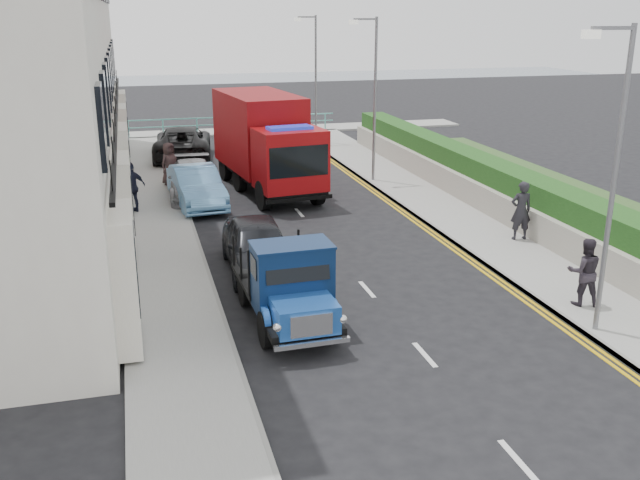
{
  "coord_description": "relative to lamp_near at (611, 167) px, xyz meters",
  "views": [
    {
      "loc": [
        -5.89,
        -15.09,
        7.24
      ],
      "look_at": [
        -1.22,
        2.39,
        1.4
      ],
      "focal_mm": 40.0,
      "sensor_mm": 36.0,
      "label": 1
    }
  ],
  "objects": [
    {
      "name": "ground",
      "position": [
        -4.18,
        2.0,
        -4.0
      ],
      "size": [
        120.0,
        120.0,
        0.0
      ],
      "primitive_type": "plane",
      "color": "black",
      "rests_on": "ground"
    },
    {
      "name": "pavement_west",
      "position": [
        -9.38,
        11.0,
        -3.94
      ],
      "size": [
        2.4,
        38.0,
        0.12
      ],
      "primitive_type": "cube",
      "color": "gray",
      "rests_on": "ground"
    },
    {
      "name": "pavement_east",
      "position": [
        1.12,
        11.0,
        -3.94
      ],
      "size": [
        2.6,
        38.0,
        0.12
      ],
      "primitive_type": "cube",
      "color": "gray",
      "rests_on": "ground"
    },
    {
      "name": "promenade",
      "position": [
        -4.18,
        31.0,
        -3.94
      ],
      "size": [
        30.0,
        2.5,
        0.12
      ],
      "primitive_type": "cube",
      "color": "gray",
      "rests_on": "ground"
    },
    {
      "name": "sea_plane",
      "position": [
        -4.18,
        62.0,
        -4.0
      ],
      "size": [
        120.0,
        120.0,
        0.0
      ],
      "primitive_type": "plane",
      "color": "slate",
      "rests_on": "ground"
    },
    {
      "name": "terrace_west",
      "position": [
        -13.65,
        15.0,
        3.17
      ],
      "size": [
        6.31,
        30.2,
        14.25
      ],
      "color": "white",
      "rests_on": "ground"
    },
    {
      "name": "garden_east",
      "position": [
        3.03,
        11.0,
        -3.1
      ],
      "size": [
        1.45,
        28.0,
        1.75
      ],
      "color": "#B2AD9E",
      "rests_on": "ground"
    },
    {
      "name": "seafront_railing",
      "position": [
        -4.18,
        30.2,
        -3.42
      ],
      "size": [
        13.0,
        0.08,
        1.11
      ],
      "color": "#59B2A5",
      "rests_on": "ground"
    },
    {
      "name": "lamp_near",
      "position": [
        0.0,
        0.0,
        0.0
      ],
      "size": [
        1.23,
        0.18,
        7.0
      ],
      "color": "slate",
      "rests_on": "ground"
    },
    {
      "name": "lamp_mid",
      "position": [
        0.0,
        16.0,
        0.0
      ],
      "size": [
        1.23,
        0.18,
        7.0
      ],
      "color": "slate",
      "rests_on": "ground"
    },
    {
      "name": "lamp_far",
      "position": [
        0.0,
        26.0,
        0.0
      ],
      "size": [
        1.23,
        0.18,
        7.0
      ],
      "color": "slate",
      "rests_on": "ground"
    },
    {
      "name": "bedford_lorry",
      "position": [
        -6.73,
        2.07,
        -3.01
      ],
      "size": [
        1.94,
        4.62,
        2.15
      ],
      "rotation": [
        0.0,
        0.0,
        0.03
      ],
      "color": "black",
      "rests_on": "ground"
    },
    {
      "name": "red_lorry",
      "position": [
        -4.7,
        15.84,
        -1.89
      ],
      "size": [
        3.47,
        7.8,
        3.95
      ],
      "rotation": [
        0.0,
        0.0,
        0.13
      ],
      "color": "black",
      "rests_on": "ground"
    },
    {
      "name": "parked_car_front",
      "position": [
        -6.78,
        6.19,
        -3.22
      ],
      "size": [
        1.96,
        4.59,
        1.54
      ],
      "primitive_type": "imported",
      "rotation": [
        0.0,
        0.0,
        -0.03
      ],
      "color": "black",
      "rests_on": "ground"
    },
    {
      "name": "parked_car_mid",
      "position": [
        -7.78,
        14.0,
        -3.23
      ],
      "size": [
        2.04,
        4.76,
        1.53
      ],
      "primitive_type": "imported",
      "rotation": [
        0.0,
        0.0,
        0.09
      ],
      "color": "#629ED3",
      "rests_on": "ground"
    },
    {
      "name": "parked_car_rear",
      "position": [
        -7.78,
        15.42,
        -3.3
      ],
      "size": [
        2.16,
        4.9,
        1.4
      ],
      "primitive_type": "imported",
      "rotation": [
        0.0,
        0.0,
        -0.04
      ],
      "color": "#9C9DA1",
      "rests_on": "ground"
    },
    {
      "name": "seafront_car_left",
      "position": [
        -7.54,
        23.55,
        -3.17
      ],
      "size": [
        3.4,
        6.23,
        1.65
      ],
      "primitive_type": "imported",
      "rotation": [
        0.0,
        0.0,
        3.03
      ],
      "color": "black",
      "rests_on": "ground"
    },
    {
      "name": "seafront_car_right",
      "position": [
        -0.68,
        27.63,
        -3.3
      ],
      "size": [
        2.36,
        4.32,
        1.39
      ],
      "primitive_type": "imported",
      "rotation": [
        0.0,
        0.0,
        0.18
      ],
      "color": "#A4A5A9",
      "rests_on": "ground"
    },
    {
      "name": "pedestrian_east_near",
      "position": [
        1.92,
        6.65,
        -2.91
      ],
      "size": [
        0.74,
        0.52,
        1.93
      ],
      "primitive_type": "imported",
      "rotation": [
        0.0,
        0.0,
        3.06
      ],
      "color": "black",
      "rests_on": "pavement_east"
    },
    {
      "name": "pedestrian_east_far",
      "position": [
        0.67,
        1.38,
        -3.0
      ],
      "size": [
        1.02,
        0.91,
        1.76
      ],
      "primitive_type": "imported",
      "rotation": [
        0.0,
        0.0,
        2.81
      ],
      "color": "#2F2832",
      "rests_on": "pavement_east"
    },
    {
      "name": "pedestrian_west_near",
      "position": [
        -10.18,
        13.28,
        -2.94
      ],
      "size": [
        1.17,
        0.97,
        1.88
      ],
      "primitive_type": "imported",
      "rotation": [
        0.0,
        0.0,
        3.7
      ],
      "color": "black",
      "rests_on": "pavement_west"
    },
    {
      "name": "pedestrian_west_far",
      "position": [
        -8.58,
        17.36,
        -2.97
      ],
      "size": [
        1.06,
        1.0,
        1.82
      ],
      "primitive_type": "imported",
      "rotation": [
        0.0,
        0.0,
        0.66
      ],
      "color": "#3F2E2D",
      "rests_on": "pavement_west"
    }
  ]
}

